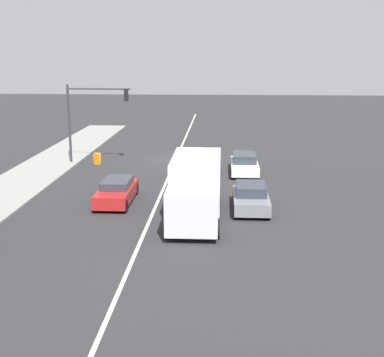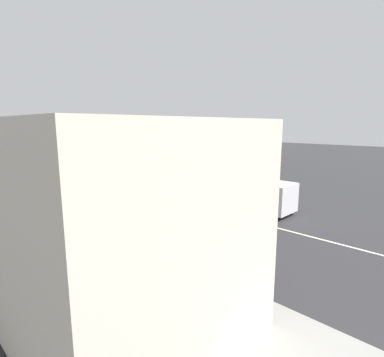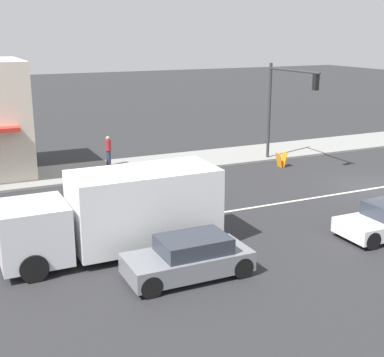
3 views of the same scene
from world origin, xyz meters
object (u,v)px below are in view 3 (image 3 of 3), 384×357
hatchback_red (140,194)px  suv_grey (189,258)px  traffic_signal_main (284,97)px  warning_aframe_sign (281,160)px  delivery_truck (120,212)px  pedestrian (108,150)px

hatchback_red → suv_grey: size_ratio=1.12×
hatchback_red → suv_grey: (-7.20, 0.97, 0.02)m
traffic_signal_main → hatchback_red: size_ratio=1.27×
warning_aframe_sign → delivery_truck: (-7.74, 11.99, 1.04)m
traffic_signal_main → hatchback_red: traffic_signal_main is taller
hatchback_red → suv_grey: 7.26m
traffic_signal_main → hatchback_red: (-3.92, 10.09, -3.28)m
pedestrian → warning_aframe_sign: size_ratio=2.03×
traffic_signal_main → delivery_truck: (-8.32, 12.39, -2.43)m
traffic_signal_main → pedestrian: traffic_signal_main is taller
traffic_signal_main → suv_grey: size_ratio=1.42×
delivery_truck → hatchback_red: bearing=-27.6°
pedestrian → traffic_signal_main: bearing=-110.4°
delivery_truck → hatchback_red: 5.04m
warning_aframe_sign → hatchback_red: 10.25m
pedestrian → hatchback_red: (-7.40, 0.77, -0.40)m
traffic_signal_main → hatchback_red: bearing=111.3°
hatchback_red → delivery_truck: bearing=152.4°
suv_grey → delivery_truck: bearing=25.5°
warning_aframe_sign → pedestrian: bearing=65.5°
pedestrian → warning_aframe_sign: (-4.06, -8.92, -0.59)m
hatchback_red → pedestrian: bearing=-5.9°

